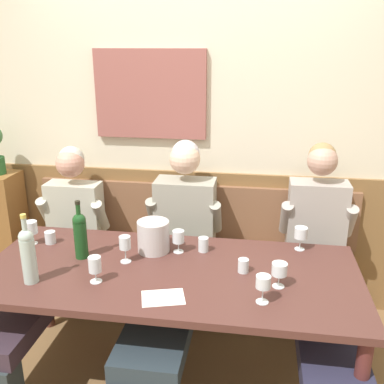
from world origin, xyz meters
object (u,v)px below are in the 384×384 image
object	(u,v)px
water_tumbler_center	(50,237)
wine_glass_center_rear	(279,270)
person_center_left_seat	(321,269)
wine_glass_near_bucket	(125,244)
wine_glass_left_end	(95,265)
wine_glass_mid_left	(31,228)
wine_glass_center_front	(178,237)
dining_table	(170,282)
wine_bottle_amber_mid	(80,234)
water_tumbler_left	(203,244)
person_center_right_seat	(176,256)
person_left_seat	(51,257)
wine_glass_mid_right	(301,233)
wine_bottle_green_tall	(28,254)
wall_bench	(191,275)
wine_glass_right_end	(263,283)
ice_bucket	(153,236)
water_tumbler_right	(243,266)

from	to	relation	value
water_tumbler_center	wine_glass_center_rear	bearing A→B (deg)	-12.51
person_center_left_seat	wine_glass_near_bucket	size ratio (longest dim) A/B	8.72
wine_glass_left_end	wine_glass_mid_left	distance (m)	0.68
wine_glass_center_front	wine_glass_near_bucket	world-z (taller)	wine_glass_near_bucket
dining_table	wine_bottle_amber_mid	xyz separation A→B (m)	(-0.54, 0.07, 0.23)
wine_glass_center_front	water_tumbler_left	size ratio (longest dim) A/B	1.59
person_center_left_seat	wine_glass_center_front	world-z (taller)	person_center_left_seat
person_center_right_seat	person_left_seat	bearing A→B (deg)	-176.25
wine_glass_mid_right	wine_glass_near_bucket	size ratio (longest dim) A/B	0.91
person_center_left_seat	wine_bottle_green_tall	world-z (taller)	person_center_left_seat
wine_glass_mid_right	person_center_left_seat	bearing A→B (deg)	-5.79
wall_bench	water_tumbler_center	xyz separation A→B (m)	(-0.81, -0.54, 0.50)
wine_glass_right_end	water_tumbler_center	bearing A→B (deg)	160.38
person_left_seat	wine_glass_center_rear	xyz separation A→B (m)	(1.46, -0.41, 0.25)
wine_glass_mid_right	water_tumbler_center	world-z (taller)	wine_glass_mid_right
wine_glass_near_bucket	person_center_left_seat	bearing A→B (deg)	14.94
wall_bench	water_tumbler_center	bearing A→B (deg)	-146.14
wine_glass_near_bucket	water_tumbler_left	distance (m)	0.47
wine_bottle_green_tall	dining_table	bearing A→B (deg)	19.10
wall_bench	person_center_right_seat	size ratio (longest dim) A/B	1.72
ice_bucket	wine_bottle_green_tall	bearing A→B (deg)	-140.49
water_tumbler_left	wine_glass_near_bucket	bearing A→B (deg)	-154.20
wine_glass_right_end	water_tumbler_right	distance (m)	0.31
wine_glass_center_rear	wine_glass_center_front	bearing A→B (deg)	151.86
wine_bottle_amber_mid	wine_glass_center_rear	distance (m)	1.14
ice_bucket	water_tumbler_right	xyz separation A→B (m)	(0.55, -0.18, -0.06)
wine_glass_left_end	wine_glass_near_bucket	size ratio (longest dim) A/B	0.91
dining_table	water_tumbler_right	bearing A→B (deg)	5.28
water_tumbler_center	water_tumbler_left	world-z (taller)	water_tumbler_left
person_left_seat	wine_glass_mid_right	bearing A→B (deg)	1.71
water_tumbler_right	person_left_seat	bearing A→B (deg)	167.44
water_tumbler_center	water_tumbler_right	world-z (taller)	same
person_center_right_seat	person_center_left_seat	world-z (taller)	person_center_left_seat
water_tumbler_right	wine_bottle_amber_mid	bearing A→B (deg)	178.13
wine_bottle_green_tall	wine_glass_right_end	size ratio (longest dim) A/B	2.66
ice_bucket	water_tumbler_center	distance (m)	0.67
dining_table	wine_glass_mid_left	bearing A→B (deg)	167.95
dining_table	ice_bucket	distance (m)	0.31
person_center_left_seat	wine_glass_right_end	world-z (taller)	person_center_left_seat
person_center_right_seat	wine_glass_near_bucket	bearing A→B (deg)	-125.29
wine_glass_left_end	wine_bottle_amber_mid	bearing A→B (deg)	125.29
person_left_seat	water_tumbler_right	world-z (taller)	person_left_seat
wine_bottle_green_tall	wine_glass_center_rear	world-z (taller)	wine_bottle_green_tall
wine_glass_mid_right	water_tumbler_left	distance (m)	0.59
person_center_right_seat	wine_glass_mid_left	bearing A→B (deg)	-168.34
wine_glass_mid_left	water_tumbler_left	size ratio (longest dim) A/B	1.71
water_tumbler_left	person_left_seat	bearing A→B (deg)	176.37
wine_glass_left_end	wall_bench	bearing A→B (deg)	69.46
wine_glass_center_front	wine_bottle_green_tall	bearing A→B (deg)	-146.68
water_tumbler_right	dining_table	bearing A→B (deg)	-174.72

